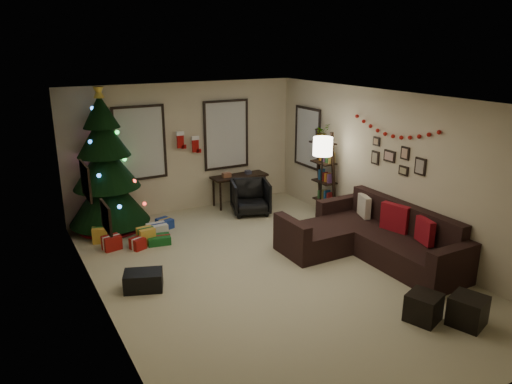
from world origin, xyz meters
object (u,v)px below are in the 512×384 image
(desk_chair, at_px, (250,197))
(bookshelf, at_px, (325,176))
(sofa, at_px, (371,239))
(desk, at_px, (239,179))
(christmas_tree, at_px, (106,170))

(desk_chair, bearing_deg, bookshelf, -17.93)
(bookshelf, bearing_deg, sofa, -103.65)
(sofa, height_order, bookshelf, bookshelf)
(desk_chair, height_order, bookshelf, bookshelf)
(desk, distance_m, desk_chair, 0.69)
(desk, bearing_deg, bookshelf, -53.26)
(christmas_tree, distance_m, bookshelf, 4.30)
(sofa, xyz_separation_m, desk, (-0.69, 3.49, 0.30))
(christmas_tree, height_order, desk_chair, christmas_tree)
(bookshelf, bearing_deg, desk, 126.74)
(christmas_tree, bearing_deg, bookshelf, -20.13)
(sofa, relative_size, bookshelf, 1.56)
(desk_chair, xyz_separation_m, bookshelf, (1.24, -0.91, 0.52))
(christmas_tree, xyz_separation_m, desk_chair, (2.79, -0.57, -0.81))
(christmas_tree, height_order, sofa, christmas_tree)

